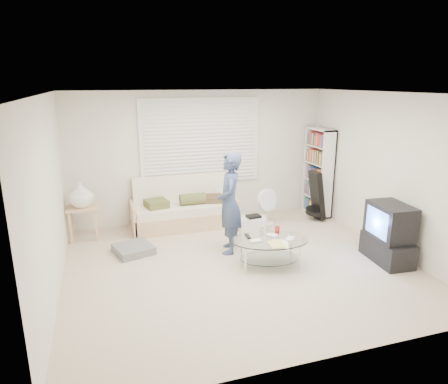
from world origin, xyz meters
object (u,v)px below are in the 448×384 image
object	(u,v)px
bookshelf	(318,172)
tv_unit	(389,234)
futon_sofa	(184,210)
coffee_table	(270,245)

from	to	relation	value
bookshelf	tv_unit	distance (m)	2.38
futon_sofa	coffee_table	size ratio (longest dim) A/B	1.54
tv_unit	coffee_table	world-z (taller)	tv_unit
tv_unit	futon_sofa	bearing A→B (deg)	137.34
bookshelf	tv_unit	size ratio (longest dim) A/B	1.94
futon_sofa	coffee_table	world-z (taller)	futon_sofa
bookshelf	coffee_table	size ratio (longest dim) A/B	1.40
futon_sofa	bookshelf	xyz separation A→B (m)	(2.76, -0.09, 0.57)
futon_sofa	tv_unit	bearing A→B (deg)	-42.66
bookshelf	coffee_table	distance (m)	2.78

